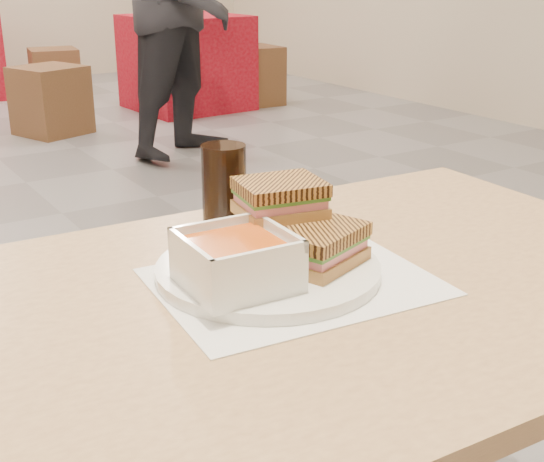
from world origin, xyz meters
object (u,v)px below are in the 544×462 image
cola_glass (224,192)px  bg_table_1 (187,63)px  bg_chair_1r (252,76)px  patron_b (192,0)px  panini_lower (317,245)px  soup_bowl (237,263)px  bg_chair_2r (55,74)px  bg_chair_1l (51,100)px  plate (268,269)px  main_table (274,373)px

cola_glass → bg_table_1: cola_glass is taller
bg_chair_1r → patron_b: bearing=-133.0°
panini_lower → bg_table_1: (2.16, 4.73, -0.42)m
soup_bowl → patron_b: size_ratio=0.07×
panini_lower → bg_chair_2r: panini_lower is taller
cola_glass → bg_chair_1l: bearing=77.0°
bg_table_1 → patron_b: 1.62m
panini_lower → bg_table_1: 5.22m
soup_bowl → bg_chair_1r: bearing=58.5°
soup_bowl → bg_table_1: size_ratio=0.15×
panini_lower → bg_chair_1l: size_ratio=0.27×
soup_bowl → bg_chair_1l: (1.06, 4.39, -0.56)m
cola_glass → bg_table_1: (2.19, 4.54, -0.45)m
plate → bg_table_1: bearing=64.7°
bg_table_1 → bg_chair_1r: (0.54, -0.13, -0.13)m
plate → panini_lower: (0.05, -0.03, 0.03)m
soup_bowl → patron_b: (1.65, 3.35, 0.13)m
cola_glass → bg_chair_1l: cola_glass is taller
soup_bowl → panini_lower: 0.12m
main_table → bg_chair_1l: main_table is taller
bg_chair_2r → plate: bearing=-104.2°
plate → bg_chair_1r: bearing=58.9°
bg_chair_1l → panini_lower: bearing=-102.0°
panini_lower → bg_chair_2r: bearing=76.4°
plate → cola_glass: 0.17m
bg_chair_1l → bg_chair_2r: bg_chair_1l is taller
bg_chair_1l → plate: bearing=-102.8°
main_table → bg_table_1: 5.26m
plate → patron_b: 3.68m
panini_lower → cola_glass: (-0.03, 0.19, 0.03)m
bg_chair_1r → bg_chair_2r: bg_chair_1r is taller
bg_chair_1l → bg_chair_2r: size_ratio=1.19×
panini_lower → bg_chair_1r: (2.70, 4.60, -0.55)m
main_table → plate: plate is taller
patron_b → bg_chair_2r: bearing=93.7°
panini_lower → patron_b: patron_b is taller
panini_lower → bg_table_1: panini_lower is taller
cola_glass → main_table: bearing=-103.0°
bg_table_1 → patron_b: (-0.63, -1.38, 0.55)m
bg_chair_1l → patron_b: patron_b is taller
soup_bowl → main_table: bearing=-18.6°
plate → panini_lower: size_ratio=2.07×
patron_b → cola_glass: bearing=-116.3°
cola_glass → bg_chair_1r: cola_glass is taller
main_table → soup_bowl: (-0.04, 0.02, 0.16)m
plate → bg_chair_2r: plate is taller
cola_glass → patron_b: bearing=63.7°
soup_bowl → bg_chair_1r: (2.82, 4.60, -0.56)m
soup_bowl → bg_chair_1l: 4.55m
bg_chair_1l → bg_chair_2r: bearing=71.5°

